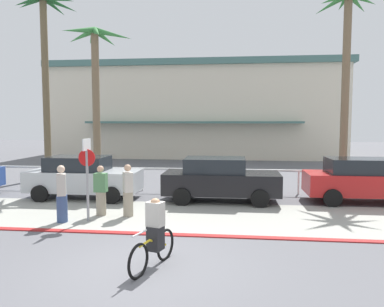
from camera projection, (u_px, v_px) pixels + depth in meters
name	position (u px, v px, depth m)	size (l,w,h in m)	color
ground_plane	(196.00, 186.00, 17.93)	(80.00, 80.00, 0.00)	#5B5B60
sidewalk_strip	(178.00, 216.00, 12.18)	(44.00, 4.00, 0.02)	#9E9E93
curb_paint	(167.00, 234.00, 10.20)	(44.00, 0.24, 0.03)	maroon
building_backdrop	(199.00, 111.00, 35.08)	(24.79, 12.43, 8.01)	beige
rail_fence	(193.00, 173.00, 16.37)	(27.17, 0.08, 1.04)	white
stop_sign_bike_lane	(87.00, 168.00, 11.42)	(0.52, 0.56, 2.56)	gray
palm_tree_0	(45.00, 41.00, 19.76)	(3.51, 3.44, 9.69)	brown
palm_tree_1	(96.00, 72.00, 18.17)	(3.20, 3.11, 7.61)	#756047
palm_tree_2	(346.00, 44.00, 17.29)	(2.72, 3.17, 9.04)	#756047
car_silver_1	(83.00, 177.00, 14.97)	(4.40, 2.02, 1.69)	#B2B7BC
car_black_2	(220.00, 179.00, 14.37)	(4.40, 2.02, 1.69)	black
car_red_3	(364.00, 180.00, 14.17)	(4.40, 2.02, 1.69)	red
cyclist_yellow_0	(154.00, 235.00, 7.93)	(0.63, 1.75, 1.50)	black
pedestrian_0	(62.00, 196.00, 11.37)	(0.42, 0.47, 1.76)	#384C7A
pedestrian_1	(128.00, 193.00, 12.08)	(0.43, 0.48, 1.71)	gray
pedestrian_2	(101.00, 193.00, 12.21)	(0.40, 0.33, 1.65)	gray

